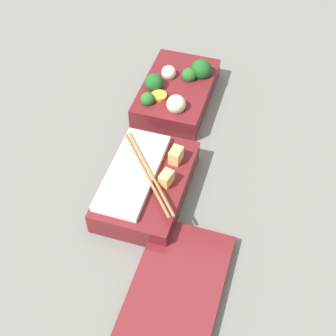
{
  "coord_description": "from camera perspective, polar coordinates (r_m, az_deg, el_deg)",
  "views": [
    {
      "loc": [
        0.62,
        0.18,
        0.67
      ],
      "look_at": [
        0.11,
        0.03,
        0.04
      ],
      "focal_mm": 50.0,
      "sensor_mm": 36.0,
      "label": 1
    }
  ],
  "objects": [
    {
      "name": "bento_lid",
      "position": [
        0.74,
        1.2,
        -14.13
      ],
      "size": [
        0.21,
        0.14,
        0.02
      ],
      "primitive_type": "cube",
      "rotation": [
        0.0,
        0.0,
        -0.01
      ],
      "color": "maroon",
      "rests_on": "ground_plane"
    },
    {
      "name": "bento_tray_vegetable",
      "position": [
        1.0,
        1.11,
        9.42
      ],
      "size": [
        0.22,
        0.14,
        0.08
      ],
      "color": "maroon",
      "rests_on": "ground_plane"
    },
    {
      "name": "bento_tray_rice",
      "position": [
        0.82,
        -2.52,
        -1.93
      ],
      "size": [
        0.22,
        0.14,
        0.07
      ],
      "color": "maroon",
      "rests_on": "ground_plane"
    },
    {
      "name": "ground_plane",
      "position": [
        0.93,
        0.15,
        3.41
      ],
      "size": [
        3.0,
        3.0,
        0.0
      ],
      "primitive_type": "plane",
      "color": "slate"
    }
  ]
}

